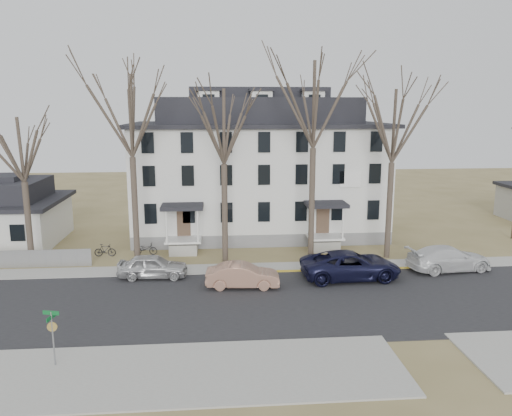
{
  "coord_description": "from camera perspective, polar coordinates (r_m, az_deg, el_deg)",
  "views": [
    {
      "loc": [
        -5.62,
        -23.48,
        10.5
      ],
      "look_at": [
        -2.93,
        9.0,
        3.9
      ],
      "focal_mm": 35.0,
      "sensor_mm": 36.0,
      "label": 1
    }
  ],
  "objects": [
    {
      "name": "near_sidewalk_left",
      "position": [
        21.39,
        -11.07,
        -18.19
      ],
      "size": [
        20.0,
        5.0,
        0.08
      ],
      "primitive_type": "cube",
      "color": "#A09F97",
      "rests_on": "ground"
    },
    {
      "name": "far_sidewalk",
      "position": [
        33.66,
        5.15,
        -6.78
      ],
      "size": [
        120.0,
        2.0,
        0.08
      ],
      "primitive_type": "cube",
      "color": "#A09F97",
      "rests_on": "ground"
    },
    {
      "name": "car_tan",
      "position": [
        29.72,
        -1.54,
        -7.78
      ],
      "size": [
        4.44,
        1.82,
        1.43
      ],
      "primitive_type": "imported",
      "rotation": [
        0.0,
        0.0,
        1.5
      ],
      "color": "#9F715B",
      "rests_on": "ground"
    },
    {
      "name": "main_road",
      "position": [
        28.13,
        7.26,
        -10.57
      ],
      "size": [
        120.0,
        10.0,
        0.04
      ],
      "primitive_type": "cube",
      "color": "#27272A",
      "rests_on": "ground"
    },
    {
      "name": "yellow_curb",
      "position": [
        34.03,
        13.79,
        -6.87
      ],
      "size": [
        14.0,
        0.25,
        0.06
      ],
      "primitive_type": "cube",
      "color": "gold",
      "rests_on": "ground"
    },
    {
      "name": "tree_bungalow",
      "position": [
        35.59,
        -25.26,
        6.52
      ],
      "size": [
        6.6,
        6.6,
        10.78
      ],
      "color": "#473B31",
      "rests_on": "ground"
    },
    {
      "name": "tree_mid_right",
      "position": [
        35.43,
        15.48,
        9.58
      ],
      "size": [
        7.8,
        7.8,
        12.74
      ],
      "color": "#473B31",
      "rests_on": "ground"
    },
    {
      "name": "ground",
      "position": [
        26.33,
        8.17,
        -12.18
      ],
      "size": [
        120.0,
        120.0,
        0.0
      ],
      "primitive_type": "plane",
      "color": "olive",
      "rests_on": "ground"
    },
    {
      "name": "bicycle_left",
      "position": [
        36.94,
        -12.53,
        -4.62
      ],
      "size": [
        1.76,
        0.75,
        0.9
      ],
      "primitive_type": "imported",
      "rotation": [
        0.0,
        0.0,
        1.48
      ],
      "color": "black",
      "rests_on": "ground"
    },
    {
      "name": "tree_mid_left",
      "position": [
        33.3,
        -3.73,
        9.88
      ],
      "size": [
        7.8,
        7.8,
        12.74
      ],
      "color": "#473B31",
      "rests_on": "ground"
    },
    {
      "name": "small_house",
      "position": [
        43.53,
        -26.74,
        -0.72
      ],
      "size": [
        8.7,
        8.7,
        5.0
      ],
      "color": "silver",
      "rests_on": "ground"
    },
    {
      "name": "car_silver",
      "position": [
        31.98,
        -11.71,
        -6.59
      ],
      "size": [
        4.36,
        1.88,
        1.46
      ],
      "primitive_type": "imported",
      "rotation": [
        0.0,
        0.0,
        1.54
      ],
      "color": "silver",
      "rests_on": "ground"
    },
    {
      "name": "boarding_house",
      "position": [
        41.91,
        0.25,
        4.43
      ],
      "size": [
        20.8,
        12.36,
        12.05
      ],
      "color": "slate",
      "rests_on": "ground"
    },
    {
      "name": "tree_center",
      "position": [
        33.94,
        6.66,
        12.36
      ],
      "size": [
        9.0,
        9.0,
        14.7
      ],
      "color": "#473B31",
      "rests_on": "ground"
    },
    {
      "name": "car_white",
      "position": [
        35.01,
        21.16,
        -5.44
      ],
      "size": [
        5.71,
        2.87,
        1.59
      ],
      "primitive_type": "imported",
      "rotation": [
        0.0,
        0.0,
        1.69
      ],
      "color": "silver",
      "rests_on": "ground"
    },
    {
      "name": "car_navy",
      "position": [
        31.68,
        10.76,
        -6.49
      ],
      "size": [
        6.28,
        3.11,
        1.71
      ],
      "primitive_type": "imported",
      "rotation": [
        0.0,
        0.0,
        1.62
      ],
      "color": "black",
      "rests_on": "ground"
    },
    {
      "name": "street_sign",
      "position": [
        22.42,
        -22.25,
        -12.74
      ],
      "size": [
        0.7,
        0.7,
        2.45
      ],
      "rotation": [
        0.0,
        0.0,
        -0.22
      ],
      "color": "gray",
      "rests_on": "ground"
    },
    {
      "name": "bicycle_right",
      "position": [
        37.25,
        -16.86,
        -4.7
      ],
      "size": [
        1.54,
        0.48,
        0.92
      ],
      "primitive_type": "imported",
      "rotation": [
        0.0,
        0.0,
        1.54
      ],
      "color": "black",
      "rests_on": "ground"
    },
    {
      "name": "tree_far_left",
      "position": [
        33.72,
        -14.18,
        10.84
      ],
      "size": [
        8.4,
        8.4,
        13.72
      ],
      "color": "#473B31",
      "rests_on": "ground"
    }
  ]
}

